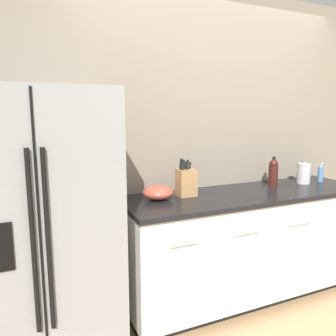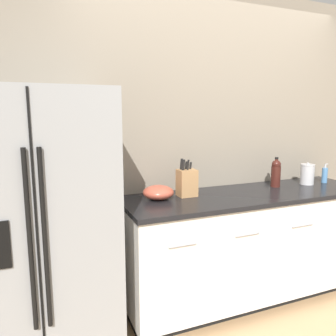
{
  "view_description": "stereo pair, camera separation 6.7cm",
  "coord_description": "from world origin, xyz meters",
  "px_view_note": "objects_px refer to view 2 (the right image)",
  "views": [
    {
      "loc": [
        -1.51,
        -1.25,
        1.57
      ],
      "look_at": [
        -0.56,
        0.89,
        1.18
      ],
      "focal_mm": 35.0,
      "sensor_mm": 36.0,
      "label": 1
    },
    {
      "loc": [
        -1.45,
        -1.28,
        1.57
      ],
      "look_at": [
        -0.56,
        0.89,
        1.18
      ],
      "focal_mm": 35.0,
      "sensor_mm": 36.0,
      "label": 2
    }
  ],
  "objects_px": {
    "steel_canister": "(307,174)",
    "knife_block": "(187,182)",
    "refrigerator": "(37,231)",
    "soap_dispenser": "(325,175)",
    "mixing_bowl": "(158,192)",
    "wine_bottle": "(276,173)"
  },
  "relations": [
    {
      "from": "knife_block",
      "to": "mixing_bowl",
      "type": "xyz_separation_m",
      "value": [
        -0.24,
        -0.01,
        -0.06
      ]
    },
    {
      "from": "knife_block",
      "to": "soap_dispenser",
      "type": "bearing_deg",
      "value": -1.41
    },
    {
      "from": "steel_canister",
      "to": "mixing_bowl",
      "type": "relative_size",
      "value": 0.86
    },
    {
      "from": "knife_block",
      "to": "soap_dispenser",
      "type": "height_order",
      "value": "knife_block"
    },
    {
      "from": "refrigerator",
      "to": "soap_dispenser",
      "type": "distance_m",
      "value": 2.52
    },
    {
      "from": "refrigerator",
      "to": "soap_dispenser",
      "type": "relative_size",
      "value": 9.59
    },
    {
      "from": "wine_bottle",
      "to": "mixing_bowl",
      "type": "height_order",
      "value": "wine_bottle"
    },
    {
      "from": "soap_dispenser",
      "to": "steel_canister",
      "type": "bearing_deg",
      "value": 177.58
    },
    {
      "from": "refrigerator",
      "to": "mixing_bowl",
      "type": "relative_size",
      "value": 7.29
    },
    {
      "from": "mixing_bowl",
      "to": "knife_block",
      "type": "bearing_deg",
      "value": 1.94
    },
    {
      "from": "knife_block",
      "to": "mixing_bowl",
      "type": "relative_size",
      "value": 1.27
    },
    {
      "from": "refrigerator",
      "to": "soap_dispenser",
      "type": "bearing_deg",
      "value": 3.2
    },
    {
      "from": "refrigerator",
      "to": "mixing_bowl",
      "type": "height_order",
      "value": "refrigerator"
    },
    {
      "from": "wine_bottle",
      "to": "mixing_bowl",
      "type": "bearing_deg",
      "value": -179.57
    },
    {
      "from": "steel_canister",
      "to": "knife_block",
      "type": "bearing_deg",
      "value": 178.76
    },
    {
      "from": "soap_dispenser",
      "to": "mixing_bowl",
      "type": "bearing_deg",
      "value": 179.08
    },
    {
      "from": "refrigerator",
      "to": "wine_bottle",
      "type": "relative_size",
      "value": 6.5
    },
    {
      "from": "steel_canister",
      "to": "mixing_bowl",
      "type": "height_order",
      "value": "steel_canister"
    },
    {
      "from": "soap_dispenser",
      "to": "steel_canister",
      "type": "height_order",
      "value": "steel_canister"
    },
    {
      "from": "knife_block",
      "to": "refrigerator",
      "type": "bearing_deg",
      "value": -170.97
    },
    {
      "from": "refrigerator",
      "to": "wine_bottle",
      "type": "bearing_deg",
      "value": 5.09
    },
    {
      "from": "refrigerator",
      "to": "soap_dispenser",
      "type": "height_order",
      "value": "refrigerator"
    }
  ]
}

